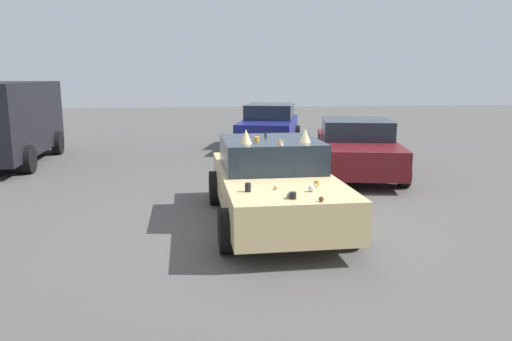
# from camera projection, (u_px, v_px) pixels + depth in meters

# --- Properties ---
(ground_plane) EXTENTS (60.00, 60.00, 0.00)m
(ground_plane) POSITION_uv_depth(u_px,v_px,m) (274.00, 222.00, 8.34)
(ground_plane) COLOR #514F4C
(art_car_decorated) EXTENTS (4.38, 2.16, 1.61)m
(art_car_decorated) POSITION_uv_depth(u_px,v_px,m) (273.00, 182.00, 8.28)
(art_car_decorated) COLOR #D8BC7F
(art_car_decorated) RESTS_ON ground
(parked_van_behind_right) EXTENTS (5.23, 2.48, 2.26)m
(parked_van_behind_right) POSITION_uv_depth(u_px,v_px,m) (3.00, 119.00, 13.55)
(parked_van_behind_right) COLOR black
(parked_van_behind_right) RESTS_ON ground
(parked_sedan_near_left) EXTENTS (4.61, 2.69, 1.47)m
(parked_sedan_near_left) POSITION_uv_depth(u_px,v_px,m) (269.00, 126.00, 16.79)
(parked_sedan_near_left) COLOR navy
(parked_sedan_near_left) RESTS_ON ground
(parked_sedan_behind_left) EXTENTS (4.67, 2.66, 1.36)m
(parked_sedan_behind_left) POSITION_uv_depth(u_px,v_px,m) (356.00, 147.00, 12.27)
(parked_sedan_behind_left) COLOR #5B1419
(parked_sedan_behind_left) RESTS_ON ground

